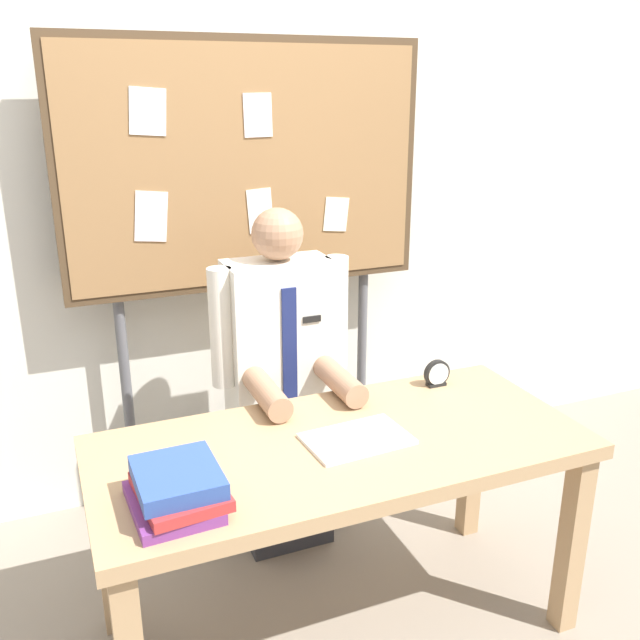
# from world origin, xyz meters

# --- Properties ---
(ground_plane) EXTENTS (12.00, 12.00, 0.00)m
(ground_plane) POSITION_xyz_m (0.00, 0.00, 0.00)
(ground_plane) COLOR gray
(back_wall) EXTENTS (6.40, 0.08, 2.70)m
(back_wall) POSITION_xyz_m (0.00, 1.15, 1.35)
(back_wall) COLOR silver
(back_wall) RESTS_ON ground_plane
(desk) EXTENTS (1.57, 0.71, 0.73)m
(desk) POSITION_xyz_m (0.00, 0.00, 0.63)
(desk) COLOR tan
(desk) RESTS_ON ground_plane
(person) EXTENTS (0.55, 0.56, 1.38)m
(person) POSITION_xyz_m (0.00, 0.57, 0.64)
(person) COLOR #2D2D33
(person) RESTS_ON ground_plane
(bulletin_board) EXTENTS (1.50, 0.09, 1.98)m
(bulletin_board) POSITION_xyz_m (-0.00, 0.94, 1.46)
(bulletin_board) COLOR #4C3823
(bulletin_board) RESTS_ON ground_plane
(book_stack) EXTENTS (0.25, 0.29, 0.11)m
(book_stack) POSITION_xyz_m (-0.55, -0.16, 0.78)
(book_stack) COLOR #72337F
(book_stack) RESTS_ON desk
(open_notebook) EXTENTS (0.34, 0.23, 0.01)m
(open_notebook) POSITION_xyz_m (0.05, -0.02, 0.74)
(open_notebook) COLOR white
(open_notebook) RESTS_ON desk
(desk_clock) EXTENTS (0.10, 0.04, 0.10)m
(desk_clock) POSITION_xyz_m (0.50, 0.25, 0.78)
(desk_clock) COLOR black
(desk_clock) RESTS_ON desk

